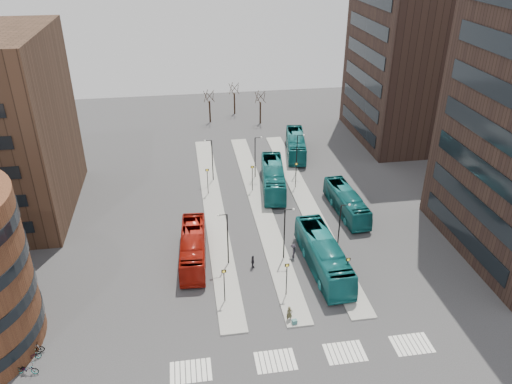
{
  "coord_description": "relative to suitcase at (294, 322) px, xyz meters",
  "views": [
    {
      "loc": [
        -7.26,
        -25.29,
        31.92
      ],
      "look_at": [
        0.59,
        24.45,
        5.0
      ],
      "focal_mm": 35.0,
      "sensor_mm": 36.0,
      "label": 1
    }
  ],
  "objects": [
    {
      "name": "island_mid",
      "position": [
        0.49,
        22.08,
        -0.2
      ],
      "size": [
        2.5,
        45.0,
        0.15
      ],
      "primitive_type": "cube",
      "color": "gray",
      "rests_on": "ground"
    },
    {
      "name": "island_left",
      "position": [
        -5.51,
        22.08,
        -0.2
      ],
      "size": [
        2.5,
        45.0,
        0.15
      ],
      "primitive_type": "cube",
      "color": "gray",
      "rests_on": "ground"
    },
    {
      "name": "crosswalk_stripes",
      "position": [
        0.24,
        -3.92,
        -0.27
      ],
      "size": [
        22.35,
        2.4,
        0.01
      ],
      "color": "silver",
      "rests_on": "ground"
    },
    {
      "name": "teal_bus_d",
      "position": [
        8.72,
        37.46,
        1.29
      ],
      "size": [
        4.53,
        11.54,
        3.13
      ],
      "primitive_type": "imported",
      "rotation": [
        0.0,
        0.0,
        -0.17
      ],
      "color": "#146568",
      "rests_on": "ground"
    },
    {
      "name": "island_right",
      "position": [
        6.49,
        22.08,
        -0.2
      ],
      "size": [
        2.5,
        45.0,
        0.15
      ],
      "primitive_type": "cube",
      "color": "gray",
      "rests_on": "ground"
    },
    {
      "name": "sign_poles",
      "position": [
        0.09,
        15.08,
        2.13
      ],
      "size": [
        12.45,
        22.12,
        3.65
      ],
      "color": "black",
      "rests_on": "ground"
    },
    {
      "name": "teal_bus_b",
      "position": [
        3.01,
        26.43,
        1.39
      ],
      "size": [
        4.37,
        12.25,
        3.34
      ],
      "primitive_type": "imported",
      "rotation": [
        0.0,
        0.0,
        -0.13
      ],
      "color": "#136162",
      "rests_on": "ground"
    },
    {
      "name": "red_bus",
      "position": [
        -8.52,
        11.59,
        1.24
      ],
      "size": [
        3.24,
        11.02,
        3.03
      ],
      "primitive_type": "imported",
      "rotation": [
        0.0,
        0.0,
        -0.06
      ],
      "color": "#98150B",
      "rests_on": "ground"
    },
    {
      "name": "teal_bus_a",
      "position": [
        4.8,
        7.76,
        1.44
      ],
      "size": [
        3.38,
        12.46,
        3.44
      ],
      "primitive_type": "imported",
      "rotation": [
        0.0,
        0.0,
        0.04
      ],
      "color": "#156769",
      "rests_on": "ground"
    },
    {
      "name": "suitcase",
      "position": [
        0.0,
        0.0,
        0.0
      ],
      "size": [
        0.49,
        0.41,
        0.56
      ],
      "primitive_type": "cube",
      "rotation": [
        0.0,
        0.0,
        0.14
      ],
      "color": "navy",
      "rests_on": "ground"
    },
    {
      "name": "tower_far",
      "position": [
        30.47,
        42.08,
        14.72
      ],
      "size": [
        20.12,
        20.0,
        30.0
      ],
      "color": "#2F201A",
      "rests_on": "ground"
    },
    {
      "name": "commuter_b",
      "position": [
        -2.43,
        9.07,
        0.47
      ],
      "size": [
        0.37,
        0.88,
        1.49
      ],
      "primitive_type": "imported",
      "rotation": [
        0.0,
        0.0,
        1.58
      ],
      "color": "black",
      "rests_on": "ground"
    },
    {
      "name": "lamp_posts",
      "position": [
        1.13,
        20.08,
        3.3
      ],
      "size": [
        14.04,
        20.24,
        6.12
      ],
      "color": "black",
      "rests_on": "ground"
    },
    {
      "name": "bare_trees",
      "position": [
        1.16,
        54.75,
        2.45
      ],
      "size": [
        10.97,
        8.14,
        5.9
      ],
      "color": "black",
      "rests_on": "ground"
    },
    {
      "name": "commuter_c",
      "position": [
        2.18,
        10.21,
        0.56
      ],
      "size": [
        0.85,
        1.19,
        1.68
      ],
      "primitive_type": "imported",
      "rotation": [
        0.0,
        0.0,
        4.49
      ],
      "color": "black",
      "rests_on": "ground"
    },
    {
      "name": "commuter_a",
      "position": [
        -9.03,
        7.95,
        0.51
      ],
      "size": [
        0.86,
        0.73,
        1.57
      ],
      "primitive_type": "imported",
      "rotation": [
        0.0,
        0.0,
        3.33
      ],
      "color": "black",
      "rests_on": "ground"
    },
    {
      "name": "teal_bus_c",
      "position": [
        10.84,
        18.61,
        1.2
      ],
      "size": [
        3.02,
        10.72,
        2.95
      ],
      "primitive_type": "imported",
      "rotation": [
        0.0,
        0.0,
        0.05
      ],
      "color": "#125A5D",
      "rests_on": "ground"
    },
    {
      "name": "bicycle_far",
      "position": [
        -22.51,
        -0.69,
        0.13
      ],
      "size": [
        1.66,
        1.07,
        0.83
      ],
      "primitive_type": "imported",
      "rotation": [
        0.0,
        0.0,
        1.93
      ],
      "color": "gray",
      "rests_on": "ground"
    },
    {
      "name": "bicycle_near",
      "position": [
        -22.51,
        -2.09,
        0.22
      ],
      "size": [
        1.98,
        1.0,
        0.99
      ],
      "primitive_type": "imported",
      "rotation": [
        0.0,
        0.0,
        1.38
      ],
      "color": "gray",
      "rests_on": "ground"
    },
    {
      "name": "traveller",
      "position": [
        -0.35,
        0.59,
        0.51
      ],
      "size": [
        0.59,
        0.4,
        1.57
      ],
      "primitive_type": "imported",
      "rotation": [
        0.0,
        0.0,
        0.04
      ],
      "color": "#444029",
      "rests_on": "ground"
    },
    {
      "name": "bicycle_mid",
      "position": [
        -22.51,
        0.07,
        0.26
      ],
      "size": [
        1.83,
        0.68,
        1.08
      ],
      "primitive_type": "imported",
      "rotation": [
        0.0,
        0.0,
        1.67
      ],
      "color": "gray",
      "rests_on": "ground"
    }
  ]
}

